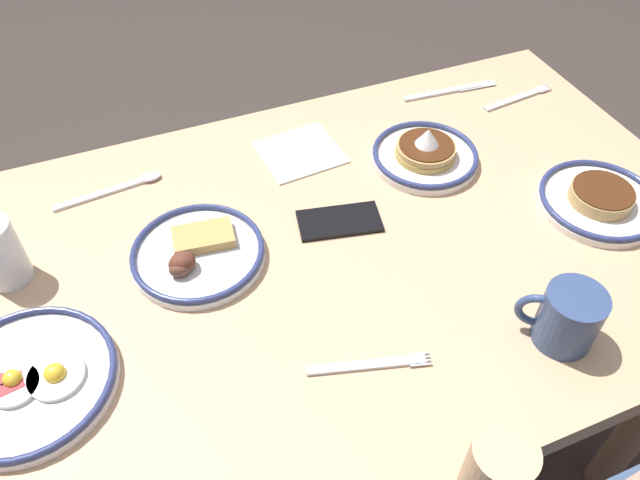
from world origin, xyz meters
name	(u,v)px	position (x,y,z in m)	size (l,w,h in m)	color
ground_plane	(330,446)	(0.00, 0.00, 0.00)	(6.00, 6.00, 0.00)	#3B322D
dining_table	(334,284)	(0.00, 0.00, 0.66)	(1.37, 0.84, 0.75)	tan
plate_near_main	(425,154)	(-0.25, -0.15, 0.77)	(0.20, 0.20, 0.07)	white
plate_center_pancakes	(197,253)	(0.22, -0.06, 0.77)	(0.22, 0.22, 0.05)	white
plate_far_companion	(599,200)	(-0.48, 0.08, 0.77)	(0.21, 0.21, 0.04)	white
plate_far_side	(27,381)	(0.50, 0.08, 0.77)	(0.25, 0.25, 0.04)	white
coffee_mug	(567,317)	(-0.24, 0.29, 0.80)	(0.11, 0.10, 0.10)	#334772
drinking_glass	(0,255)	(0.51, -0.14, 0.81)	(0.07, 0.07, 0.12)	silver
cell_phone	(339,221)	(-0.03, -0.05, 0.76)	(0.14, 0.07, 0.01)	black
paper_napkin	(300,152)	(-0.04, -0.26, 0.76)	(0.15, 0.14, 0.00)	white
fork_near	(518,98)	(-0.54, -0.25, 0.76)	(0.18, 0.04, 0.01)	silver
fork_far	(370,365)	(0.04, 0.23, 0.76)	(0.18, 0.06, 0.01)	silver
butter_knife	(450,91)	(-0.42, -0.33, 0.76)	(0.22, 0.03, 0.01)	silver
tea_spoon	(123,186)	(0.30, -0.29, 0.76)	(0.20, 0.04, 0.01)	silver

